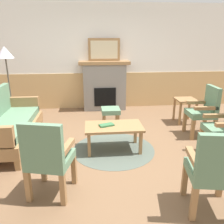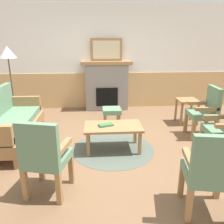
{
  "view_description": "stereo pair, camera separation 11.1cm",
  "coord_description": "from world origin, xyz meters",
  "px_view_note": "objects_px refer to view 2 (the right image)",
  "views": [
    {
      "loc": [
        -0.4,
        -3.63,
        1.84
      ],
      "look_at": [
        0.0,
        0.35,
        0.55
      ],
      "focal_mm": 36.92,
      "sensor_mm": 36.0,
      "label": 1
    },
    {
      "loc": [
        -0.29,
        -3.64,
        1.84
      ],
      "look_at": [
        0.0,
        0.35,
        0.55
      ],
      "focal_mm": 36.92,
      "sensor_mm": 36.0,
      "label": 2
    }
  ],
  "objects_px": {
    "coffee_table": "(113,129)",
    "footstool": "(112,112)",
    "floor_lamp_by_couch": "(8,57)",
    "armchair_front_center": "(210,170)",
    "side_table": "(187,104)",
    "fireplace": "(107,85)",
    "book_on_table": "(106,125)",
    "framed_picture": "(106,50)",
    "armchair_near_fireplace": "(206,110)",
    "couch": "(10,124)",
    "armchair_front_left": "(44,155)"
  },
  "relations": [
    {
      "from": "coffee_table",
      "to": "footstool",
      "type": "height_order",
      "value": "coffee_table"
    },
    {
      "from": "floor_lamp_by_couch",
      "to": "coffee_table",
      "type": "bearing_deg",
      "value": -37.16
    },
    {
      "from": "armchair_front_center",
      "to": "side_table",
      "type": "bearing_deg",
      "value": 72.87
    },
    {
      "from": "side_table",
      "to": "armchair_front_center",
      "type": "bearing_deg",
      "value": -107.13
    },
    {
      "from": "footstool",
      "to": "floor_lamp_by_couch",
      "type": "height_order",
      "value": "floor_lamp_by_couch"
    },
    {
      "from": "fireplace",
      "to": "coffee_table",
      "type": "bearing_deg",
      "value": -90.25
    },
    {
      "from": "side_table",
      "to": "fireplace",
      "type": "bearing_deg",
      "value": 145.01
    },
    {
      "from": "book_on_table",
      "to": "footstool",
      "type": "height_order",
      "value": "book_on_table"
    },
    {
      "from": "fireplace",
      "to": "framed_picture",
      "type": "bearing_deg",
      "value": 90.0
    },
    {
      "from": "side_table",
      "to": "footstool",
      "type": "bearing_deg",
      "value": 177.64
    },
    {
      "from": "armchair_near_fireplace",
      "to": "armchair_front_center",
      "type": "distance_m",
      "value": 2.24
    },
    {
      "from": "armchair_near_fireplace",
      "to": "floor_lamp_by_couch",
      "type": "distance_m",
      "value": 4.22
    },
    {
      "from": "floor_lamp_by_couch",
      "to": "armchair_front_center",
      "type": "bearing_deg",
      "value": -46.79
    },
    {
      "from": "coffee_table",
      "to": "footstool",
      "type": "xyz_separation_m",
      "value": [
        0.07,
        1.25,
        -0.1
      ]
    },
    {
      "from": "framed_picture",
      "to": "couch",
      "type": "distance_m",
      "value": 2.98
    },
    {
      "from": "book_on_table",
      "to": "armchair_near_fireplace",
      "type": "height_order",
      "value": "armchair_near_fireplace"
    },
    {
      "from": "armchair_near_fireplace",
      "to": "side_table",
      "type": "bearing_deg",
      "value": 94.69
    },
    {
      "from": "footstool",
      "to": "framed_picture",
      "type": "bearing_deg",
      "value": 92.82
    },
    {
      "from": "coffee_table",
      "to": "side_table",
      "type": "relative_size",
      "value": 1.75
    },
    {
      "from": "framed_picture",
      "to": "book_on_table",
      "type": "relative_size",
      "value": 3.34
    },
    {
      "from": "couch",
      "to": "armchair_front_center",
      "type": "height_order",
      "value": "same"
    },
    {
      "from": "couch",
      "to": "armchair_near_fireplace",
      "type": "distance_m",
      "value": 3.61
    },
    {
      "from": "armchair_front_center",
      "to": "side_table",
      "type": "xyz_separation_m",
      "value": [
        0.86,
        2.78,
        -0.1
      ]
    },
    {
      "from": "framed_picture",
      "to": "armchair_front_center",
      "type": "xyz_separation_m",
      "value": [
        0.87,
        -4.0,
        -1.02
      ]
    },
    {
      "from": "fireplace",
      "to": "armchair_near_fireplace",
      "type": "relative_size",
      "value": 1.33
    },
    {
      "from": "floor_lamp_by_couch",
      "to": "framed_picture",
      "type": "bearing_deg",
      "value": 19.63
    },
    {
      "from": "framed_picture",
      "to": "armchair_front_center",
      "type": "bearing_deg",
      "value": -77.67
    },
    {
      "from": "couch",
      "to": "footstool",
      "type": "bearing_deg",
      "value": 26.06
    },
    {
      "from": "armchair_near_fireplace",
      "to": "armchair_front_left",
      "type": "xyz_separation_m",
      "value": [
        -2.69,
        -1.58,
        0.0
      ]
    },
    {
      "from": "couch",
      "to": "side_table",
      "type": "bearing_deg",
      "value": 13.43
    },
    {
      "from": "book_on_table",
      "to": "floor_lamp_by_couch",
      "type": "relative_size",
      "value": 0.14
    },
    {
      "from": "side_table",
      "to": "armchair_front_left",
      "type": "bearing_deg",
      "value": -138.52
    },
    {
      "from": "floor_lamp_by_couch",
      "to": "book_on_table",
      "type": "bearing_deg",
      "value": -38.86
    },
    {
      "from": "book_on_table",
      "to": "armchair_front_center",
      "type": "xyz_separation_m",
      "value": [
        1.01,
        -1.59,
        0.08
      ]
    },
    {
      "from": "couch",
      "to": "armchair_front_center",
      "type": "relative_size",
      "value": 1.84
    },
    {
      "from": "armchair_near_fireplace",
      "to": "floor_lamp_by_couch",
      "type": "relative_size",
      "value": 0.58
    },
    {
      "from": "armchair_near_fireplace",
      "to": "book_on_table",
      "type": "bearing_deg",
      "value": -166.98
    },
    {
      "from": "couch",
      "to": "framed_picture",
      "type": "bearing_deg",
      "value": 48.57
    },
    {
      "from": "armchair_near_fireplace",
      "to": "armchair_front_center",
      "type": "height_order",
      "value": "same"
    },
    {
      "from": "couch",
      "to": "side_table",
      "type": "xyz_separation_m",
      "value": [
        3.55,
        0.85,
        0.04
      ]
    },
    {
      "from": "floor_lamp_by_couch",
      "to": "fireplace",
      "type": "bearing_deg",
      "value": 19.62
    },
    {
      "from": "framed_picture",
      "to": "book_on_table",
      "type": "height_order",
      "value": "framed_picture"
    },
    {
      "from": "coffee_table",
      "to": "footstool",
      "type": "relative_size",
      "value": 2.4
    },
    {
      "from": "footstool",
      "to": "floor_lamp_by_couch",
      "type": "bearing_deg",
      "value": 170.42
    },
    {
      "from": "armchair_near_fireplace",
      "to": "floor_lamp_by_couch",
      "type": "bearing_deg",
      "value": 163.27
    },
    {
      "from": "framed_picture",
      "to": "coffee_table",
      "type": "relative_size",
      "value": 0.83
    },
    {
      "from": "armchair_front_center",
      "to": "floor_lamp_by_couch",
      "type": "distance_m",
      "value": 4.52
    },
    {
      "from": "footstool",
      "to": "floor_lamp_by_couch",
      "type": "relative_size",
      "value": 0.24
    },
    {
      "from": "book_on_table",
      "to": "armchair_front_left",
      "type": "height_order",
      "value": "armchair_front_left"
    },
    {
      "from": "coffee_table",
      "to": "floor_lamp_by_couch",
      "type": "bearing_deg",
      "value": 142.84
    }
  ]
}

